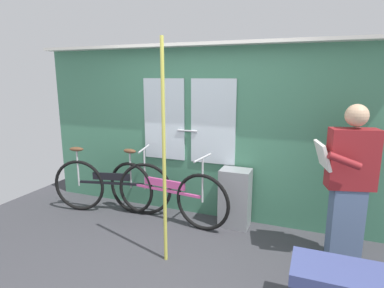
{
  "coord_description": "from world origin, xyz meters",
  "views": [
    {
      "loc": [
        1.4,
        -2.76,
        1.88
      ],
      "look_at": [
        0.1,
        0.54,
        1.12
      ],
      "focal_mm": 30.0,
      "sensor_mm": 36.0,
      "label": 1
    }
  ],
  "objects_px": {
    "bicycle_near_door": "(111,186)",
    "passenger_reading_newspaper": "(349,182)",
    "trash_bin_by_wall": "(235,198)",
    "handrail_pole": "(164,156)",
    "bicycle_leaning_behind": "(164,193)"
  },
  "relations": [
    {
      "from": "bicycle_leaning_behind",
      "to": "trash_bin_by_wall",
      "type": "relative_size",
      "value": 2.44
    },
    {
      "from": "bicycle_leaning_behind",
      "to": "passenger_reading_newspaper",
      "type": "height_order",
      "value": "passenger_reading_newspaper"
    },
    {
      "from": "handrail_pole",
      "to": "bicycle_leaning_behind",
      "type": "bearing_deg",
      "value": 117.14
    },
    {
      "from": "handrail_pole",
      "to": "bicycle_near_door",
      "type": "bearing_deg",
      "value": 147.01
    },
    {
      "from": "bicycle_leaning_behind",
      "to": "handrail_pole",
      "type": "height_order",
      "value": "handrail_pole"
    },
    {
      "from": "trash_bin_by_wall",
      "to": "handrail_pole",
      "type": "relative_size",
      "value": 0.33
    },
    {
      "from": "bicycle_near_door",
      "to": "passenger_reading_newspaper",
      "type": "distance_m",
      "value": 2.96
    },
    {
      "from": "bicycle_leaning_behind",
      "to": "handrail_pole",
      "type": "xyz_separation_m",
      "value": [
        0.42,
        -0.83,
        0.73
      ]
    },
    {
      "from": "bicycle_near_door",
      "to": "passenger_reading_newspaper",
      "type": "relative_size",
      "value": 1.03
    },
    {
      "from": "trash_bin_by_wall",
      "to": "handrail_pole",
      "type": "xyz_separation_m",
      "value": [
        -0.48,
        -1.02,
        0.75
      ]
    },
    {
      "from": "trash_bin_by_wall",
      "to": "handrail_pole",
      "type": "distance_m",
      "value": 1.35
    },
    {
      "from": "bicycle_near_door",
      "to": "bicycle_leaning_behind",
      "type": "xyz_separation_m",
      "value": [
        0.8,
        0.03,
        -0.0
      ]
    },
    {
      "from": "bicycle_leaning_behind",
      "to": "handrail_pole",
      "type": "bearing_deg",
      "value": -56.16
    },
    {
      "from": "bicycle_leaning_behind",
      "to": "passenger_reading_newspaper",
      "type": "xyz_separation_m",
      "value": [
        2.12,
        -0.18,
        0.47
      ]
    },
    {
      "from": "passenger_reading_newspaper",
      "to": "handrail_pole",
      "type": "height_order",
      "value": "handrail_pole"
    }
  ]
}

